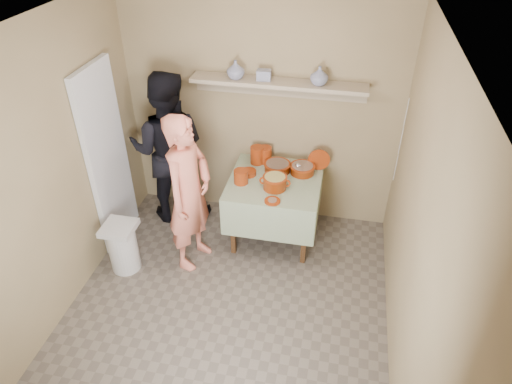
% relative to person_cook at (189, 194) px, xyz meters
% --- Properties ---
extents(ground, '(3.50, 3.50, 0.00)m').
position_rel_person_cook_xyz_m(ground, '(0.52, -0.73, -0.85)').
color(ground, '#63584E').
rests_on(ground, ground).
extents(tile_panel, '(0.06, 0.70, 2.00)m').
position_rel_person_cook_xyz_m(tile_panel, '(-0.94, 0.22, 0.15)').
color(tile_panel, silver).
rests_on(tile_panel, ground).
extents(plate_stack_a, '(0.15, 0.15, 0.20)m').
position_rel_person_cook_xyz_m(plate_stack_a, '(0.51, 0.85, 0.01)').
color(plate_stack_a, maroon).
rests_on(plate_stack_a, serving_table).
extents(plate_stack_b, '(0.15, 0.15, 0.18)m').
position_rel_person_cook_xyz_m(plate_stack_b, '(0.59, 0.89, 0.01)').
color(plate_stack_b, maroon).
rests_on(plate_stack_b, serving_table).
extents(bowl_stack, '(0.15, 0.15, 0.15)m').
position_rel_person_cook_xyz_m(bowl_stack, '(0.43, 0.42, -0.01)').
color(bowl_stack, maroon).
rests_on(bowl_stack, serving_table).
extents(empty_bowl, '(0.17, 0.17, 0.05)m').
position_rel_person_cook_xyz_m(empty_bowl, '(0.47, 0.59, -0.06)').
color(empty_bowl, maroon).
rests_on(empty_bowl, serving_table).
extents(propped_lid, '(0.24, 0.06, 0.24)m').
position_rel_person_cook_xyz_m(propped_lid, '(1.20, 0.85, 0.03)').
color(propped_lid, maroon).
rests_on(propped_lid, serving_table).
extents(vase_right, '(0.23, 0.23, 0.19)m').
position_rel_person_cook_xyz_m(vase_right, '(1.12, 0.88, 0.97)').
color(vase_right, navy).
rests_on(vase_right, wall_shelf).
extents(vase_left, '(0.25, 0.25, 0.19)m').
position_rel_person_cook_xyz_m(vase_left, '(0.28, 0.87, 0.97)').
color(vase_left, navy).
rests_on(vase_left, wall_shelf).
extents(ceramic_box, '(0.15, 0.11, 0.10)m').
position_rel_person_cook_xyz_m(ceramic_box, '(0.57, 0.89, 0.92)').
color(ceramic_box, navy).
rests_on(ceramic_box, wall_shelf).
extents(person_cook, '(0.54, 0.70, 1.69)m').
position_rel_person_cook_xyz_m(person_cook, '(0.00, 0.00, 0.00)').
color(person_cook, '#EB7B65').
rests_on(person_cook, ground).
extents(person_helper, '(0.96, 0.80, 1.80)m').
position_rel_person_cook_xyz_m(person_helper, '(-0.48, 0.71, 0.05)').
color(person_helper, black).
rests_on(person_helper, ground).
extents(room_shell, '(3.04, 3.54, 2.62)m').
position_rel_person_cook_xyz_m(room_shell, '(0.52, -0.73, 0.76)').
color(room_shell, '#98835D').
rests_on(room_shell, ground).
extents(serving_table, '(0.97, 0.97, 0.76)m').
position_rel_person_cook_xyz_m(serving_table, '(0.77, 0.55, -0.20)').
color(serving_table, '#4C2D16').
rests_on(serving_table, ground).
extents(cazuela_meat_a, '(0.30, 0.30, 0.10)m').
position_rel_person_cook_xyz_m(cazuela_meat_a, '(0.76, 0.72, -0.03)').
color(cazuela_meat_a, '#5F1C06').
rests_on(cazuela_meat_a, serving_table).
extents(cazuela_meat_b, '(0.28, 0.28, 0.10)m').
position_rel_person_cook_xyz_m(cazuela_meat_b, '(1.03, 0.73, -0.03)').
color(cazuela_meat_b, '#5F1C06').
rests_on(cazuela_meat_b, serving_table).
extents(ladle, '(0.08, 0.26, 0.19)m').
position_rel_person_cook_xyz_m(ladle, '(0.99, 0.70, 0.02)').
color(ladle, silver).
rests_on(ladle, cazuela_meat_b).
extents(cazuela_rice, '(0.33, 0.25, 0.14)m').
position_rel_person_cook_xyz_m(cazuela_rice, '(0.79, 0.39, -0.00)').
color(cazuela_rice, '#5F1C06').
rests_on(cazuela_rice, serving_table).
extents(front_plate, '(0.16, 0.16, 0.03)m').
position_rel_person_cook_xyz_m(front_plate, '(0.81, 0.15, -0.07)').
color(front_plate, maroon).
rests_on(front_plate, serving_table).
extents(wall_shelf, '(1.80, 0.25, 0.21)m').
position_rel_person_cook_xyz_m(wall_shelf, '(0.72, 0.92, 0.83)').
color(wall_shelf, tan).
rests_on(wall_shelf, room_shell).
extents(trash_bin, '(0.32, 0.32, 0.56)m').
position_rel_person_cook_xyz_m(trash_bin, '(-0.67, -0.28, -0.56)').
color(trash_bin, silver).
rests_on(trash_bin, ground).
extents(electrical_cord, '(0.01, 0.05, 0.90)m').
position_rel_person_cook_xyz_m(electrical_cord, '(1.99, 0.75, 0.40)').
color(electrical_cord, silver).
rests_on(electrical_cord, wall_shelf).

